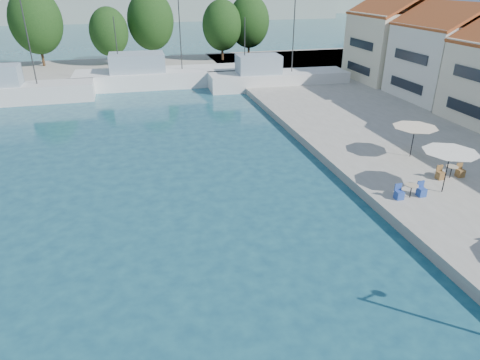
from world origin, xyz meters
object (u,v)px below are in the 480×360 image
object	(u,v)px
trawler_02	(20,92)
umbrella_white	(450,156)
umbrella_cream	(415,131)
trawler_04	(275,79)
trawler_03	(161,76)

from	to	relation	value
trawler_02	umbrella_white	bearing A→B (deg)	-48.00
umbrella_cream	trawler_02	bearing A→B (deg)	139.95
trawler_04	umbrella_cream	world-z (taller)	trawler_04
trawler_03	umbrella_white	bearing A→B (deg)	-68.10
umbrella_white	umbrella_cream	bearing A→B (deg)	74.23
trawler_02	umbrella_white	xyz separation A→B (m)	(27.47, -29.50, 1.71)
trawler_04	trawler_02	bearing A→B (deg)	-178.59
trawler_04	umbrella_white	distance (m)	29.22
trawler_02	trawler_03	xyz separation A→B (m)	(14.56, 4.24, -0.00)
trawler_04	umbrella_white	world-z (taller)	trawler_04
trawler_03	umbrella_white	distance (m)	36.16
umbrella_cream	trawler_03	bearing A→B (deg)	116.71
trawler_02	umbrella_cream	bearing A→B (deg)	-41.00
umbrella_white	trawler_04	bearing A→B (deg)	90.35
trawler_03	trawler_04	distance (m)	13.52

